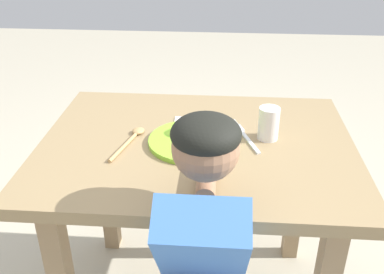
{
  "coord_description": "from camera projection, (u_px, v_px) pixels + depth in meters",
  "views": [
    {
      "loc": [
        0.08,
        -1.22,
        1.38
      ],
      "look_at": [
        -0.01,
        -0.0,
        0.72
      ],
      "focal_mm": 40.85,
      "sensor_mm": 36.0,
      "label": 1
    }
  ],
  "objects": [
    {
      "name": "plate",
      "position": [
        191.0,
        139.0,
        1.39
      ],
      "size": [
        0.28,
        0.28,
        0.06
      ],
      "color": "#8DD133",
      "rests_on": "dining_table"
    },
    {
      "name": "fork",
      "position": [
        244.0,
        135.0,
        1.43
      ],
      "size": [
        0.1,
        0.23,
        0.01
      ],
      "rotation": [
        0.0,
        0.0,
        1.91
      ],
      "color": "silver",
      "rests_on": "dining_table"
    },
    {
      "name": "dining_table",
      "position": [
        197.0,
        171.0,
        1.45
      ],
      "size": [
        1.0,
        0.77,
        0.7
      ],
      "color": "#917852",
      "rests_on": "ground_plane"
    },
    {
      "name": "spoon",
      "position": [
        132.0,
        138.0,
        1.4
      ],
      "size": [
        0.08,
        0.22,
        0.02
      ],
      "rotation": [
        0.0,
        0.0,
        1.31
      ],
      "color": "tan",
      "rests_on": "dining_table"
    },
    {
      "name": "napkin",
      "position": [
        191.0,
        124.0,
        1.51
      ],
      "size": [
        0.12,
        0.11,
        0.0
      ],
      "primitive_type": "cube",
      "rotation": [
        0.0,
        0.0,
        0.05
      ],
      "color": "white",
      "rests_on": "dining_table"
    },
    {
      "name": "drinking_cup",
      "position": [
        269.0,
        123.0,
        1.39
      ],
      "size": [
        0.07,
        0.07,
        0.11
      ],
      "primitive_type": "cylinder",
      "color": "silver",
      "rests_on": "dining_table"
    }
  ]
}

